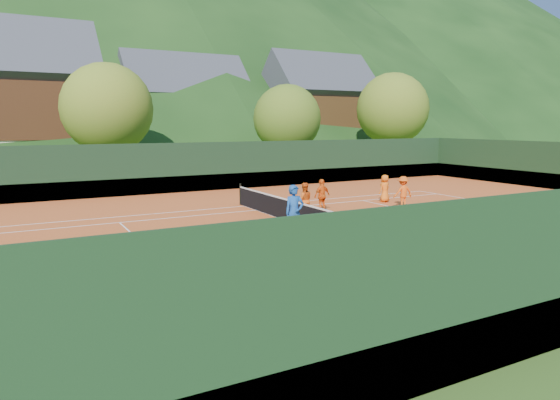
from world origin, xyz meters
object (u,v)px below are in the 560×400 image
student_a (304,200)px  student_c (385,188)px  chalet_right (318,113)px  student_b (322,196)px  student_d (403,192)px  chalet_mid (184,115)px  ball_hopper (186,252)px  coach (294,213)px  chalet_left (10,105)px  tennis_net (300,213)px

student_a → student_c: bearing=-144.9°
chalet_right → student_b: bearing=-122.2°
student_d → chalet_mid: size_ratio=0.12×
student_c → ball_hopper: size_ratio=1.46×
coach → chalet_mid: size_ratio=0.16×
coach → chalet_mid: bearing=83.3°
chalet_mid → chalet_left: bearing=-166.0°
chalet_right → student_c: bearing=-115.7°
student_d → chalet_right: bearing=-107.6°
tennis_net → chalet_mid: size_ratio=0.95×
student_b → chalet_right: 33.24m
tennis_net → ball_hopper: size_ratio=12.07×
student_b → chalet_right: chalet_right is taller
student_d → chalet_right: chalet_right is taller
student_a → chalet_right: 34.53m
student_b → chalet_left: (-12.45, 27.89, 4.83)m
coach → ball_hopper: coach is taller
student_a → student_d: size_ratio=0.99×
ball_hopper → chalet_right: size_ratio=0.08×
coach → ball_hopper: 5.43m
chalet_left → ball_hopper: bearing=-83.9°
student_b → ball_hopper: bearing=26.6°
student_c → tennis_net: bearing=11.5°
student_a → chalet_right: chalet_right is taller
student_d → chalet_left: chalet_left is taller
chalet_right → ball_hopper: bearing=-127.2°
student_a → ball_hopper: bearing=58.8°
student_c → student_b: bearing=0.2°
student_c → chalet_right: chalet_right is taller
chalet_left → chalet_mid: (16.00, 4.00, -0.66)m
chalet_mid → student_d: bearing=-88.7°
student_b → chalet_mid: size_ratio=0.13×
tennis_net → chalet_right: size_ratio=1.01×
student_d → ball_hopper: bearing=32.0°
student_d → chalet_left: size_ratio=0.11×
student_c → chalet_left: (-17.11, 26.83, 4.90)m
student_c → chalet_right: size_ratio=0.12×
student_c → tennis_net: (-7.11, -3.17, -0.23)m
tennis_net → ball_hopper: tennis_net is taller
coach → student_d: 8.93m
coach → student_c: 10.11m
student_c → student_d: student_d is taller
chalet_left → student_a: bearing=-68.8°
coach → chalet_mid: 37.13m
student_b → chalet_left: chalet_left is taller
student_b → chalet_right: bearing=-133.3°
chalet_mid → chalet_right: 14.56m
student_b → student_d: size_ratio=1.01×
student_b → student_c: student_b is taller
student_d → chalet_mid: bearing=-81.5°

